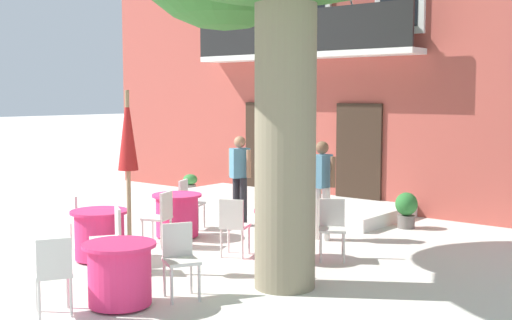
# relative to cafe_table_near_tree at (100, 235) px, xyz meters

# --- Properties ---
(ground_plane) EXTENTS (120.00, 120.00, 0.00)m
(ground_plane) POSITION_rel_cafe_table_near_tree_xyz_m (-0.78, 1.35, -0.39)
(ground_plane) COLOR silver
(building_facade) EXTENTS (13.00, 5.09, 7.50)m
(building_facade) POSITION_rel_cafe_table_near_tree_xyz_m (-0.56, 8.34, 3.36)
(building_facade) COLOR #B24C42
(building_facade) RESTS_ON ground
(entrance_step_platform) EXTENTS (5.35, 2.18, 0.25)m
(entrance_step_platform) POSITION_rel_cafe_table_near_tree_xyz_m (-0.56, 5.26, -0.27)
(entrance_step_platform) COLOR silver
(entrance_step_platform) RESTS_ON ground
(cafe_table_near_tree) EXTENTS (0.86, 0.86, 0.76)m
(cafe_table_near_tree) POSITION_rel_cafe_table_near_tree_xyz_m (0.00, 0.00, 0.00)
(cafe_table_near_tree) COLOR #E52D66
(cafe_table_near_tree) RESTS_ON ground
(cafe_chair_near_tree_0) EXTENTS (0.55, 0.55, 0.91)m
(cafe_chair_near_tree_0) POSITION_rel_cafe_table_near_tree_xyz_m (0.68, -0.33, 0.14)
(cafe_chair_near_tree_0) COLOR silver
(cafe_chair_near_tree_0) RESTS_ON ground
(cafe_chair_near_tree_1) EXTENTS (0.51, 0.51, 0.91)m
(cafe_chair_near_tree_1) POSITION_rel_cafe_table_near_tree_xyz_m (-0.73, 0.17, 0.14)
(cafe_chair_near_tree_1) COLOR silver
(cafe_chair_near_tree_1) RESTS_ON ground
(cafe_table_middle) EXTENTS (0.86, 0.86, 0.76)m
(cafe_table_middle) POSITION_rel_cafe_table_near_tree_xyz_m (1.97, -1.23, 0.00)
(cafe_table_middle) COLOR #E52D66
(cafe_table_middle) RESTS_ON ground
(cafe_chair_middle_0) EXTENTS (0.54, 0.54, 0.91)m
(cafe_chair_middle_0) POSITION_rel_cafe_table_near_tree_xyz_m (2.26, -0.53, 0.14)
(cafe_chair_middle_0) COLOR silver
(cafe_chair_middle_0) RESTS_ON ground
(cafe_chair_middle_1) EXTENTS (0.54, 0.54, 0.91)m
(cafe_chair_middle_1) POSITION_rel_cafe_table_near_tree_xyz_m (1.68, -1.92, 0.14)
(cafe_chair_middle_1) COLOR silver
(cafe_chair_middle_1) RESTS_ON ground
(cafe_table_front) EXTENTS (0.86, 0.86, 0.76)m
(cafe_table_front) POSITION_rel_cafe_table_near_tree_xyz_m (-0.28, 1.88, 0.00)
(cafe_table_front) COLOR #E52D66
(cafe_table_front) RESTS_ON ground
(cafe_chair_front_0) EXTENTS (0.53, 0.53, 0.91)m
(cafe_chair_front_0) POSITION_rel_cafe_table_near_tree_xyz_m (-0.65, 2.54, 0.14)
(cafe_chair_front_0) COLOR silver
(cafe_chair_front_0) RESTS_ON ground
(cafe_chair_front_1) EXTENTS (0.51, 0.51, 0.91)m
(cafe_chair_front_1) POSITION_rel_cafe_table_near_tree_xyz_m (0.04, 1.20, 0.14)
(cafe_chair_front_1) COLOR silver
(cafe_chair_front_1) RESTS_ON ground
(cafe_table_far_side) EXTENTS (0.86, 0.86, 0.76)m
(cafe_table_far_side) POSITION_rel_cafe_table_near_tree_xyz_m (2.09, 1.78, 0.00)
(cafe_table_far_side) COLOR #E52D66
(cafe_table_far_side) RESTS_ON ground
(cafe_chair_far_side_0) EXTENTS (0.56, 0.56, 0.91)m
(cafe_chair_far_side_0) POSITION_rel_cafe_table_near_tree_xyz_m (2.67, 2.27, 0.14)
(cafe_chair_far_side_0) COLOR silver
(cafe_chair_far_side_0) RESTS_ON ground
(cafe_chair_far_side_1) EXTENTS (0.52, 0.52, 0.91)m
(cafe_chair_far_side_1) POSITION_rel_cafe_table_near_tree_xyz_m (1.43, 1.42, 0.14)
(cafe_chair_far_side_1) COLOR silver
(cafe_chair_far_side_1) RESTS_ON ground
(cafe_umbrella) EXTENTS (0.44, 0.44, 2.55)m
(cafe_umbrella) POSITION_rel_cafe_table_near_tree_xyz_m (0.91, -0.18, 1.27)
(cafe_umbrella) COLOR #997A56
(cafe_umbrella) RESTS_ON ground
(ground_planter_left) EXTENTS (0.35, 0.35, 0.52)m
(ground_planter_left) POSITION_rel_cafe_table_near_tree_xyz_m (-3.59, 5.53, -0.10)
(ground_planter_left) COLOR slate
(ground_planter_left) RESTS_ON ground
(ground_planter_right) EXTENTS (0.41, 0.41, 0.67)m
(ground_planter_right) POSITION_rel_cafe_table_near_tree_xyz_m (2.46, 5.14, -0.02)
(ground_planter_right) COLOR slate
(ground_planter_right) RESTS_ON ground
(pedestrian_near_entrance) EXTENTS (0.53, 0.34, 1.70)m
(pedestrian_near_entrance) POSITION_rel_cafe_table_near_tree_xyz_m (1.79, 3.30, 0.57)
(pedestrian_near_entrance) COLOR silver
(pedestrian_near_entrance) RESTS_ON ground
(pedestrian_mid_plaza) EXTENTS (0.53, 0.40, 1.71)m
(pedestrian_mid_plaza) POSITION_rel_cafe_table_near_tree_xyz_m (-0.10, 3.36, 0.58)
(pedestrian_mid_plaza) COLOR #232328
(pedestrian_mid_plaza) RESTS_ON ground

